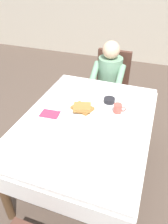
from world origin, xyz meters
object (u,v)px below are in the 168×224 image
(cup_coffee, at_px, (118,108))
(bowl_butter, at_px, (109,100))
(dining_table_main, at_px, (86,127))
(breakfast_stack, at_px, (82,108))
(spoon_near_edge, at_px, (70,131))
(diner_person, at_px, (109,77))
(plate_breakfast, at_px, (83,111))
(fork_left_of_plate, at_px, (64,109))
(knife_right_of_plate, at_px, (103,117))
(chair_diner, at_px, (111,82))

(cup_coffee, bearing_deg, bowl_butter, 129.58)
(dining_table_main, height_order, breakfast_stack, breakfast_stack)
(cup_coffee, relative_size, spoon_near_edge, 0.75)
(diner_person, xyz_separation_m, plate_breakfast, (-0.01, -0.92, 0.08))
(fork_left_of_plate, bearing_deg, spoon_near_edge, -144.49)
(fork_left_of_plate, bearing_deg, diner_person, -9.60)
(plate_breakfast, height_order, breakfast_stack, breakfast_stack)
(cup_coffee, bearing_deg, breakfast_stack, -161.97)
(bowl_butter, bearing_deg, breakfast_stack, -129.10)
(diner_person, xyz_separation_m, knife_right_of_plate, (0.18, -0.94, 0.07))
(diner_person, distance_m, cup_coffee, 0.87)
(dining_table_main, relative_size, knife_right_of_plate, 7.62)
(plate_breakfast, bearing_deg, breakfast_stack, -176.44)
(chair_diner, bearing_deg, diner_person, 90.00)
(breakfast_stack, xyz_separation_m, fork_left_of_plate, (-0.18, -0.02, -0.04))
(dining_table_main, bearing_deg, knife_right_of_plate, 30.55)
(bowl_butter, height_order, spoon_near_edge, bowl_butter)
(dining_table_main, bearing_deg, bowl_butter, 69.71)
(dining_table_main, bearing_deg, plate_breakfast, 121.18)
(dining_table_main, height_order, cup_coffee, cup_coffee)
(fork_left_of_plate, bearing_deg, cup_coffee, -73.71)
(plate_breakfast, bearing_deg, bowl_butter, 52.47)
(spoon_near_edge, bearing_deg, diner_person, 105.14)
(fork_left_of_plate, distance_m, spoon_near_edge, 0.33)
(chair_diner, bearing_deg, dining_table_main, 92.37)
(knife_right_of_plate, xyz_separation_m, spoon_near_edge, (-0.20, -0.28, 0.00))
(bowl_butter, bearing_deg, dining_table_main, -110.29)
(breakfast_stack, bearing_deg, dining_table_main, -54.05)
(plate_breakfast, height_order, knife_right_of_plate, plate_breakfast)
(diner_person, bearing_deg, bowl_butter, 104.28)
(chair_diner, relative_size, cup_coffee, 8.23)
(diner_person, height_order, spoon_near_edge, diner_person)
(plate_breakfast, xyz_separation_m, breakfast_stack, (-0.01, -0.00, 0.04))
(chair_diner, xyz_separation_m, plate_breakfast, (-0.01, -1.07, 0.22))
(knife_right_of_plate, height_order, spoon_near_edge, same)
(dining_table_main, distance_m, spoon_near_edge, 0.23)
(plate_breakfast, distance_m, bowl_butter, 0.30)
(diner_person, bearing_deg, knife_right_of_plate, 100.85)
(breakfast_stack, distance_m, knife_right_of_plate, 0.21)
(chair_diner, height_order, knife_right_of_plate, chair_diner)
(diner_person, bearing_deg, cup_coffee, 109.37)
(chair_diner, distance_m, knife_right_of_plate, 1.13)
(diner_person, relative_size, knife_right_of_plate, 5.60)
(bowl_butter, distance_m, knife_right_of_plate, 0.26)
(chair_diner, relative_size, fork_left_of_plate, 5.17)
(spoon_near_edge, bearing_deg, cup_coffee, 68.61)
(dining_table_main, relative_size, spoon_near_edge, 10.16)
(cup_coffee, height_order, spoon_near_edge, cup_coffee)
(diner_person, bearing_deg, fork_left_of_plate, 77.92)
(breakfast_stack, xyz_separation_m, cup_coffee, (0.31, 0.10, -0.00))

